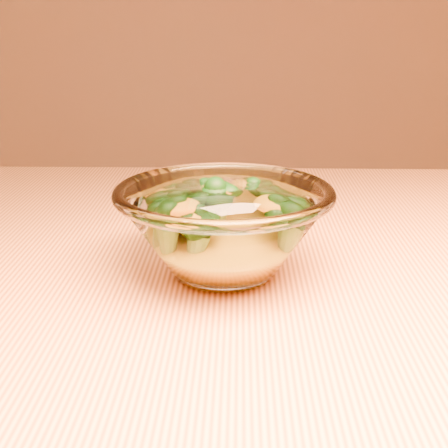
% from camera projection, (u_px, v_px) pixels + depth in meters
% --- Properties ---
extents(table, '(1.20, 0.80, 0.75)m').
position_uv_depth(table, '(152.00, 367.00, 0.60)').
color(table, '#DB8841').
rests_on(table, ground).
extents(glass_bowl, '(0.19, 0.19, 0.08)m').
position_uv_depth(glass_bowl, '(224.00, 228.00, 0.55)').
color(glass_bowl, white).
rests_on(glass_bowl, table).
extents(cheese_sauce, '(0.11, 0.11, 0.03)m').
position_uv_depth(cheese_sauce, '(224.00, 248.00, 0.55)').
color(cheese_sauce, orange).
rests_on(cheese_sauce, glass_bowl).
extents(broccoli_heap, '(0.12, 0.11, 0.06)m').
position_uv_depth(broccoli_heap, '(218.00, 213.00, 0.55)').
color(broccoli_heap, black).
rests_on(broccoli_heap, cheese_sauce).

